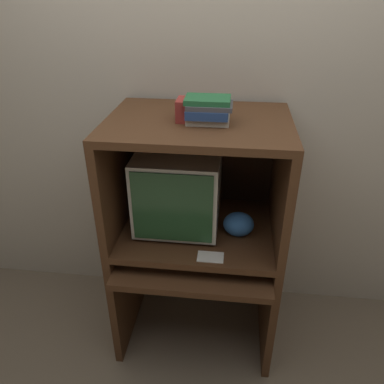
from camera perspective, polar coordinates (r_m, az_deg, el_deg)
ground_plane at (r=2.34m, az=-0.21°, el=-25.38°), size 12.00×12.00×0.00m
wall_back at (r=2.15m, az=2.09°, el=12.74°), size 6.00×0.06×2.60m
desk_base at (r=2.21m, az=0.67°, el=-13.26°), size 0.87×0.72×0.66m
desk_monitor_shelf at (r=2.05m, az=0.86°, el=-5.76°), size 0.87×0.65×0.10m
hutch_upper at (r=1.87m, az=1.06°, el=5.34°), size 0.87×0.65×0.60m
crt_monitor at (r=1.96m, az=-1.96°, el=0.87°), size 0.42×0.47×0.42m
keyboard at (r=1.97m, az=-3.27°, el=-9.66°), size 0.48×0.16×0.03m
mouse at (r=1.94m, az=5.11°, el=-10.52°), size 0.06×0.04×0.03m
snack_bag at (r=1.95m, az=7.10°, el=-4.89°), size 0.16×0.12×0.13m
book_stack at (r=1.70m, az=2.46°, el=12.39°), size 0.21×0.16×0.11m
paper_card at (r=1.82m, az=2.83°, el=-9.87°), size 0.13×0.08×0.00m
storage_box at (r=1.74m, az=0.04°, el=12.41°), size 0.14×0.12×0.10m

